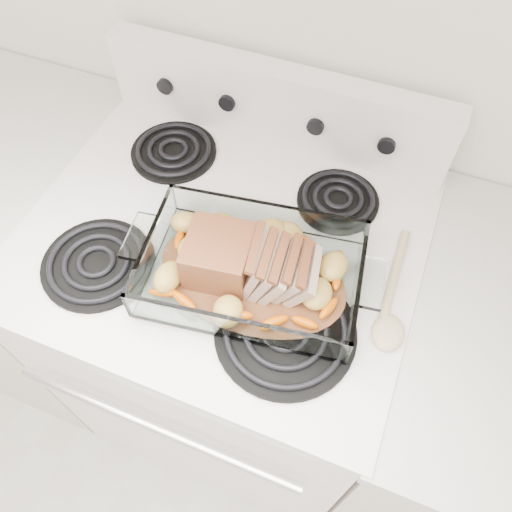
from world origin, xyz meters
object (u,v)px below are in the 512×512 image
at_px(electric_range, 232,329).
at_px(baking_dish, 252,273).
at_px(pork_roast, 240,259).
at_px(counter_right, 476,423).
at_px(counter_left, 32,258).

bearing_deg(electric_range, baking_dish, -41.41).
relative_size(electric_range, pork_roast, 4.74).
bearing_deg(counter_right, baking_dish, -171.57).
xyz_separation_m(electric_range, counter_right, (0.66, -0.00, -0.02)).
bearing_deg(baking_dish, electric_range, 130.19).
bearing_deg(counter_right, pork_roast, -171.90).
bearing_deg(pork_roast, baking_dish, -21.46).
distance_m(electric_range, counter_right, 0.67).
xyz_separation_m(baking_dish, pork_roast, (-0.02, 0.00, 0.03)).
bearing_deg(electric_range, pork_roast, -49.12).
bearing_deg(counter_left, baking_dish, -6.30).
distance_m(electric_range, counter_left, 0.67).
distance_m(electric_range, pork_roast, 0.53).
distance_m(electric_range, baking_dish, 0.50).
xyz_separation_m(electric_range, counter_left, (-0.67, -0.00, -0.02)).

